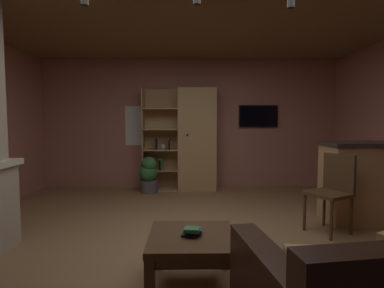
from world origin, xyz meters
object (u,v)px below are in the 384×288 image
object	(u,v)px
bookshelf_cabinet	(192,140)
wall_mounted_tv	(258,116)
kitchen_bar_counter	(378,182)
table_book_0	(189,235)
table_book_2	(192,230)
coffee_table	(192,245)
potted_floor_plant	(149,174)
table_book_1	(193,231)
dining_chair	(333,187)

from	to	relation	value
bookshelf_cabinet	wall_mounted_tv	world-z (taller)	bookshelf_cabinet
kitchen_bar_counter	table_book_0	size ratio (longest dim) A/B	13.49
bookshelf_cabinet	table_book_0	xyz separation A→B (m)	(-0.09, -3.48, -0.53)
table_book_0	table_book_2	distance (m)	0.06
coffee_table	potted_floor_plant	size ratio (longest dim) A/B	1.01
kitchen_bar_counter	table_book_1	bearing A→B (deg)	-147.93
bookshelf_cabinet	dining_chair	xyz separation A→B (m)	(1.63, -2.27, -0.42)
dining_chair	wall_mounted_tv	bearing A→B (deg)	97.13
table_book_1	potted_floor_plant	bearing A→B (deg)	103.19
table_book_0	dining_chair	size ratio (longest dim) A/B	0.11
table_book_2	dining_chair	size ratio (longest dim) A/B	0.13
bookshelf_cabinet	potted_floor_plant	bearing A→B (deg)	-164.17
table_book_1	dining_chair	size ratio (longest dim) A/B	0.15
dining_chair	wall_mounted_tv	distance (m)	2.65
table_book_0	table_book_2	size ratio (longest dim) A/B	0.88
potted_floor_plant	wall_mounted_tv	bearing A→B (deg)	11.69
table_book_0	table_book_1	distance (m)	0.05
dining_chair	potted_floor_plant	xyz separation A→B (m)	(-2.43, 2.04, -0.19)
coffee_table	table_book_0	distance (m)	0.10
potted_floor_plant	dining_chair	bearing A→B (deg)	-40.02
table_book_2	potted_floor_plant	bearing A→B (deg)	102.83
dining_chair	potted_floor_plant	world-z (taller)	dining_chair
bookshelf_cabinet	wall_mounted_tv	size ratio (longest dim) A/B	2.52
potted_floor_plant	table_book_2	bearing A→B (deg)	-77.17
dining_chair	table_book_2	bearing A→B (deg)	-144.01
table_book_0	table_book_1	world-z (taller)	table_book_1
kitchen_bar_counter	potted_floor_plant	size ratio (longest dim) A/B	2.09
table_book_0	potted_floor_plant	size ratio (longest dim) A/B	0.16
coffee_table	potted_floor_plant	world-z (taller)	potted_floor_plant
table_book_0	table_book_1	xyz separation A→B (m)	(0.03, 0.03, 0.02)
table_book_2	table_book_1	bearing A→B (deg)	79.61
coffee_table	table_book_2	distance (m)	0.14
coffee_table	dining_chair	world-z (taller)	dining_chair
table_book_0	bookshelf_cabinet	bearing A→B (deg)	88.59
kitchen_bar_counter	coffee_table	xyz separation A→B (m)	(-2.45, -1.54, -0.19)
bookshelf_cabinet	potted_floor_plant	xyz separation A→B (m)	(-0.80, -0.23, -0.62)
wall_mounted_tv	kitchen_bar_counter	bearing A→B (deg)	-63.20
table_book_2	potted_floor_plant	distance (m)	3.35
dining_chair	wall_mounted_tv	size ratio (longest dim) A/B	1.20
table_book_2	kitchen_bar_counter	bearing A→B (deg)	32.84
wall_mounted_tv	coffee_table	bearing A→B (deg)	-110.56
table_book_1	bookshelf_cabinet	bearing A→B (deg)	89.15
coffee_table	bookshelf_cabinet	bearing A→B (deg)	89.00
table_book_1	wall_mounted_tv	xyz separation A→B (m)	(1.37, 3.65, 0.97)
dining_chair	kitchen_bar_counter	bearing A→B (deg)	25.02
bookshelf_cabinet	coffee_table	xyz separation A→B (m)	(-0.06, -3.46, -0.62)
table_book_2	dining_chair	bearing A→B (deg)	35.99
potted_floor_plant	kitchen_bar_counter	bearing A→B (deg)	-27.82
table_book_2	bookshelf_cabinet	bearing A→B (deg)	89.01
coffee_table	potted_floor_plant	xyz separation A→B (m)	(-0.74, 3.23, 0.00)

